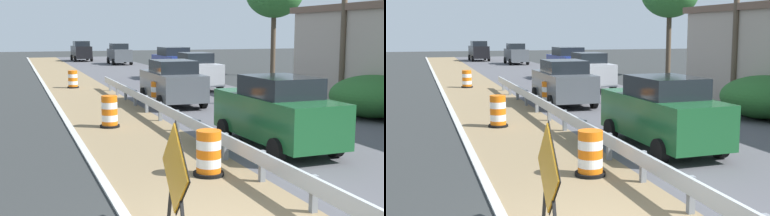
# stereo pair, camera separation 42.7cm
# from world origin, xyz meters

# --- Properties ---
(guardrail_median) EXTENTS (0.18, 42.92, 0.71)m
(guardrail_median) POSITION_xyz_m (1.93, 0.72, 0.52)
(guardrail_median) COLOR #ADB2B7
(guardrail_median) RESTS_ON ground
(warning_sign_diamond) EXTENTS (0.10, 1.55, 1.91)m
(warning_sign_diamond) POSITION_xyz_m (-0.71, 0.49, 1.04)
(warning_sign_diamond) COLOR black
(warning_sign_diamond) RESTS_ON ground
(traffic_barrel_nearest) EXTENTS (0.71, 0.71, 1.05)m
(traffic_barrel_nearest) POSITION_xyz_m (1.07, 3.61, 0.47)
(traffic_barrel_nearest) COLOR orange
(traffic_barrel_nearest) RESTS_ON ground
(traffic_barrel_close) EXTENTS (0.68, 0.68, 1.09)m
(traffic_barrel_close) POSITION_xyz_m (0.01, 10.29, 0.49)
(traffic_barrel_close) COLOR orange
(traffic_barrel_close) RESTS_ON ground
(traffic_barrel_mid) EXTENTS (0.64, 0.64, 1.10)m
(traffic_barrel_mid) POSITION_xyz_m (2.82, 14.38, 0.50)
(traffic_barrel_mid) COLOR orange
(traffic_barrel_mid) RESTS_ON ground
(traffic_barrel_far) EXTENTS (0.67, 0.67, 1.01)m
(traffic_barrel_far) POSITION_xyz_m (0.21, 23.25, 0.46)
(traffic_barrel_far) COLOR orange
(traffic_barrel_far) RESTS_ON ground
(car_lead_near_lane) EXTENTS (2.15, 4.70, 2.00)m
(car_lead_near_lane) POSITION_xyz_m (3.67, 14.88, 1.00)
(car_lead_near_lane) COLOR #4C5156
(car_lead_near_lane) RESTS_ON ground
(car_trailing_near_lane) EXTENTS (2.20, 4.61, 2.20)m
(car_trailing_near_lane) POSITION_xyz_m (7.38, 26.49, 1.10)
(car_trailing_near_lane) COLOR navy
(car_trailing_near_lane) RESTS_ON ground
(car_lead_far_lane) EXTENTS (2.12, 4.68, 2.05)m
(car_lead_far_lane) POSITION_xyz_m (3.88, 5.60, 1.02)
(car_lead_far_lane) COLOR #195128
(car_lead_far_lane) RESTS_ON ground
(car_mid_far_lane) EXTENTS (1.96, 4.37, 2.07)m
(car_mid_far_lane) POSITION_xyz_m (7.04, 43.78, 1.03)
(car_mid_far_lane) COLOR #4C5156
(car_mid_far_lane) RESTS_ON ground
(car_trailing_far_lane) EXTENTS (2.07, 4.18, 2.20)m
(car_trailing_far_lane) POSITION_xyz_m (4.18, 50.75, 1.10)
(car_trailing_far_lane) COLOR black
(car_trailing_far_lane) RESTS_ON ground
(car_distant_a) EXTENTS (2.01, 4.49, 2.06)m
(car_distant_a) POSITION_xyz_m (6.86, 20.53, 1.03)
(car_distant_a) COLOR silver
(car_distant_a) RESTS_ON ground
(utility_pole_near) EXTENTS (0.24, 1.80, 7.40)m
(utility_pole_near) POSITION_xyz_m (10.30, 11.64, 3.85)
(utility_pole_near) COLOR brown
(utility_pole_near) RESTS_ON ground
(bush_roadside) EXTENTS (3.35, 3.35, 1.62)m
(bush_roadside) POSITION_xyz_m (9.94, 9.04, 0.81)
(bush_roadside) COLOR #286028
(bush_roadside) RESTS_ON ground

